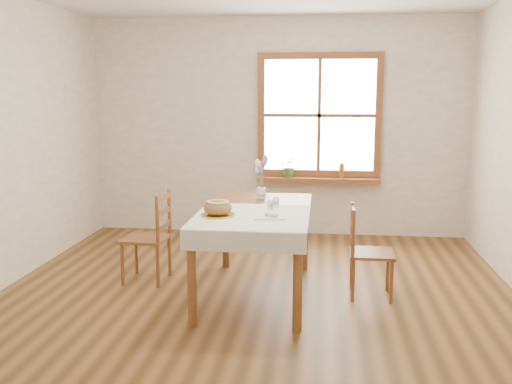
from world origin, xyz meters
The scene contains 18 objects.
ground centered at (0.00, 0.00, 0.00)m, with size 5.00×5.00×0.00m, color brown.
room_walls centered at (0.00, 0.00, 1.71)m, with size 4.60×5.10×2.65m.
window centered at (0.50, 2.47, 1.45)m, with size 1.46×0.08×1.46m.
window_sill centered at (0.50, 2.40, 0.69)m, with size 1.46×0.20×0.05m.
dining_table centered at (0.00, 0.30, 0.66)m, with size 0.90×1.60×0.75m.
table_linen centered at (0.00, 0.00, 0.76)m, with size 0.91×0.99×0.01m, color silver.
chair_left centered at (-1.05, 0.54, 0.42)m, with size 0.39×0.41×0.83m, color brown, non-canonical shape.
chair_right centered at (0.98, 0.37, 0.39)m, with size 0.37×0.38×0.79m, color brown, non-canonical shape.
bread_plate centered at (-0.27, -0.03, 0.77)m, with size 0.26×0.26×0.01m, color silver.
bread_loaf centered at (-0.27, -0.03, 0.84)m, with size 0.23×0.23×0.12m, color #976235.
egg_napkin centered at (0.14, -0.04, 0.77)m, with size 0.24×0.20×0.01m, color silver.
eggs centered at (0.14, -0.04, 0.79)m, with size 0.19×0.17×0.04m, color white, non-canonical shape.
salt_shaker centered at (0.12, 0.26, 0.81)m, with size 0.05×0.05×0.10m, color silver.
pepper_shaker centered at (0.16, 0.36, 0.81)m, with size 0.05×0.05×0.10m, color silver.
flower_vase centered at (-0.01, 0.79, 0.80)m, with size 0.09×0.09×0.10m, color silver.
lavender_bouquet centered at (-0.01, 0.79, 0.99)m, with size 0.15×0.15×0.29m, color #78589C, non-canonical shape.
potted_plant centered at (0.16, 2.40, 0.81)m, with size 0.22×0.25×0.19m, color #3E772F.
amber_bottle centered at (0.78, 2.40, 0.81)m, with size 0.06×0.06×0.18m, color #9C621C.
Camera 1 is at (0.55, -4.38, 1.74)m, focal length 40.00 mm.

